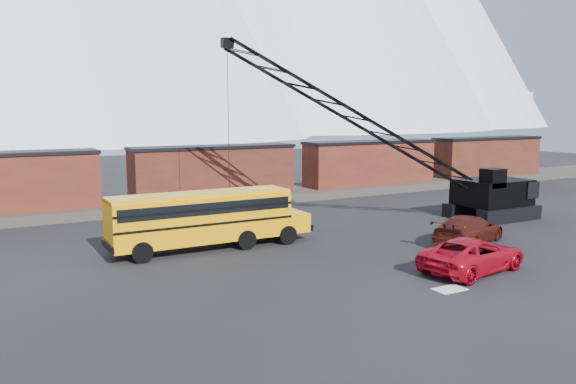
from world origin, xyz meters
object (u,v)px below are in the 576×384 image
Objects in this scene: maroon_suv at (468,229)px; crawler_crane at (363,122)px; red_pickup at (473,255)px; school_bus at (207,217)px.

crawler_crane is at bearing -3.00° from maroon_suv.
school_bus is at bearing 33.31° from red_pickup.
crawler_crane reaches higher than red_pickup.
maroon_suv is at bearing -73.44° from crawler_crane.
maroon_suv is at bearing -24.00° from school_bus.
school_bus is 2.03× the size of maroon_suv.
crawler_crane reaches higher than school_bus.
crawler_crane is at bearing -19.05° from red_pickup.
red_pickup is 5.96m from maroon_suv.
school_bus is 15.05m from maroon_suv.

